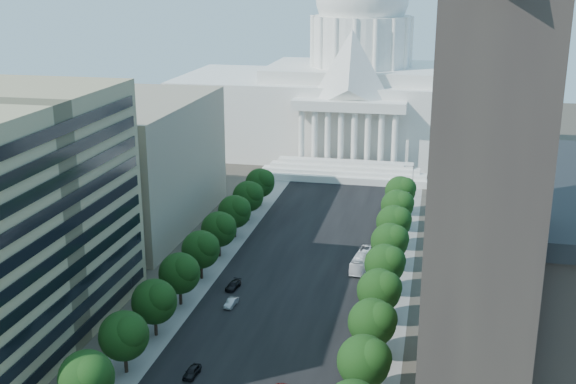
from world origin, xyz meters
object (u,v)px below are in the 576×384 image
Objects in this scene: car_silver at (231,303)px; car_dark_a at (192,372)px; city_bus at (362,261)px; car_dark_b at (233,286)px.

car_dark_a is at bearing -81.49° from car_silver.
car_dark_b is at bearing -139.15° from city_bus.
car_silver is 7.58m from car_dark_b.
city_bus is at bearing 41.51° from car_dark_b.
car_dark_a is at bearing -77.21° from car_dark_b.
city_bus is (21.40, 22.74, 0.94)m from car_silver.
car_dark_a is 0.91× the size of car_dark_b.
city_bus is (23.19, 15.37, 0.96)m from car_dark_b.
car_dark_b is at bearing 110.09° from car_silver.
car_silver is 0.91× the size of car_dark_b.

